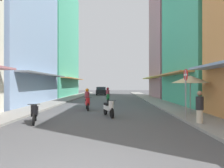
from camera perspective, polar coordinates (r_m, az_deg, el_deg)
The scene contains 15 objects.
ground_plane at distance 21.02m, azimuth -1.32°, elevation -5.22°, with size 93.58×93.58×0.00m, color #4C4C4F.
sidewalk_left at distance 21.84m, azimuth -15.24°, elevation -4.86°, with size 2.10×50.54×0.12m, color gray.
sidewalk_right at distance 21.46m, azimuth 12.86°, elevation -4.95°, with size 2.10×50.54×0.12m, color gray.
building_left_mid at distance 22.47m, azimuth -26.75°, elevation 14.56°, with size 7.05×11.34×15.13m.
building_left_far at distance 34.85m, azimuth -16.33°, elevation 11.66°, with size 7.05×13.92×17.98m.
building_right_mid at distance 21.66m, azimuth 25.16°, elevation 17.74°, with size 7.05×10.43×17.02m.
building_right_far at distance 30.88m, azimuth 17.16°, elevation 11.73°, with size 7.05×8.20×16.43m.
motorbike_green at distance 20.11m, azimuth -1.17°, elevation -3.44°, with size 0.55×1.81×1.58m.
motorbike_red at distance 15.05m, azimuth -6.92°, elevation -4.54°, with size 0.63×1.79×1.58m.
motorbike_white at distance 11.87m, azimuth -0.92°, elevation -6.70°, with size 0.76×1.74×0.96m.
motorbike_black at distance 10.57m, azimuth -20.79°, elevation -7.50°, with size 0.73×1.75×0.96m.
parked_car at distance 36.55m, azimuth -3.09°, elevation -1.90°, with size 2.05×4.22×1.45m.
pedestrian_far at distance 10.09m, azimuth 23.28°, elevation -6.27°, with size 0.34×0.34×1.57m.
vendor_umbrella at distance 12.93m, azimuth 20.99°, elevation 1.22°, with size 2.19×2.19×2.39m.
street_sign_no_entry at distance 10.91m, azimuth 19.89°, elevation -0.88°, with size 0.07×0.60×2.65m.
Camera 1 is at (0.78, -3.65, 1.86)m, focal length 32.75 mm.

